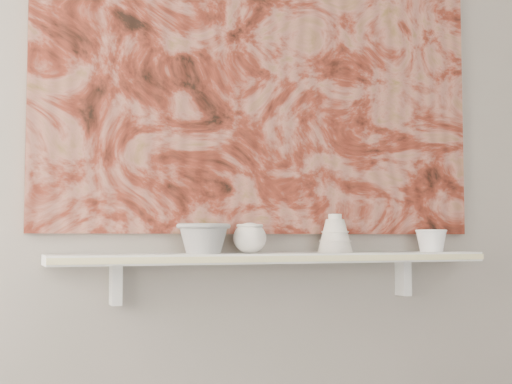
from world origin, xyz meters
name	(u,v)px	position (x,y,z in m)	size (l,w,h in m)	color
wall_back	(267,124)	(0.00, 1.60, 1.35)	(3.60, 3.60, 0.00)	gray
shelf	(278,258)	(0.00, 1.51, 0.92)	(1.40, 0.18, 0.03)	silver
shelf_stripe	(290,259)	(0.00, 1.41, 0.92)	(1.40, 0.01, 0.02)	beige
bracket_left	(116,285)	(-0.49, 1.57, 0.84)	(0.03, 0.06, 0.12)	silver
bracket_right	(403,278)	(0.49, 1.57, 0.84)	(0.03, 0.06, 0.12)	silver
painting	(268,65)	(0.00, 1.59, 1.54)	(1.50, 0.03, 1.10)	maroon
house_motif	(391,164)	(0.45, 1.57, 1.23)	(0.09, 0.00, 0.08)	black
bowl_grey	(203,238)	(-0.24, 1.51, 0.98)	(0.16, 0.16, 0.09)	gray
cup_cream	(250,238)	(-0.09, 1.51, 0.98)	(0.10, 0.10, 0.09)	silver
bell_vessel	(335,233)	(0.20, 1.51, 0.99)	(0.11, 0.11, 0.12)	silver
bowl_white	(431,240)	(0.56, 1.51, 0.97)	(0.11, 0.11, 0.08)	white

